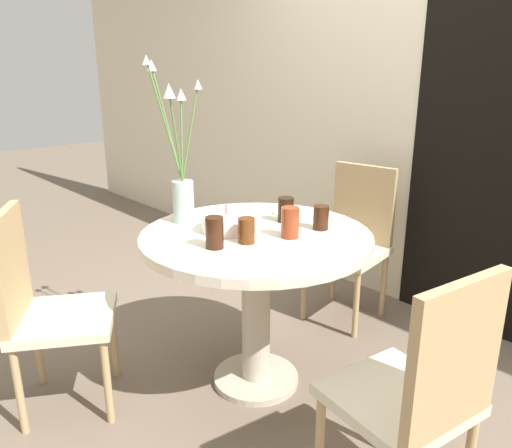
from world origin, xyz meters
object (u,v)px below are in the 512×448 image
at_px(drink_glass_2, 290,222).
at_px(flower_vase, 180,173).
at_px(birthday_cake, 226,223).
at_px(drink_glass_0, 215,233).
at_px(chair_right_flank, 420,389).
at_px(drink_glass_1, 321,218).
at_px(chair_far_back, 42,302).
at_px(side_plate, 291,212).
at_px(chair_near_front, 354,234).
at_px(drink_glass_4, 286,210).
at_px(drink_glass_3, 246,231).

bearing_deg(drink_glass_2, flower_vase, -157.74).
bearing_deg(birthday_cake, drink_glass_0, -51.80).
height_order(chair_right_flank, drink_glass_2, chair_right_flank).
bearing_deg(drink_glass_1, chair_right_flank, -27.89).
height_order(chair_far_back, side_plate, chair_far_back).
bearing_deg(chair_near_front, drink_glass_4, -89.77).
height_order(drink_glass_0, drink_glass_1, drink_glass_0).
relative_size(birthday_cake, drink_glass_1, 2.01).
bearing_deg(side_plate, drink_glass_3, -68.91).
bearing_deg(birthday_cake, side_plate, 89.93).
bearing_deg(flower_vase, side_plate, 61.96).
distance_m(chair_far_back, drink_glass_1, 1.23).
xyz_separation_m(side_plate, drink_glass_1, (0.26, -0.09, 0.05)).
bearing_deg(chair_near_front, drink_glass_0, -90.47).
distance_m(birthday_cake, side_plate, 0.41).
distance_m(birthday_cake, drink_glass_1, 0.42).
distance_m(chair_near_front, drink_glass_2, 0.93).
relative_size(drink_glass_2, drink_glass_4, 1.14).
relative_size(chair_near_front, drink_glass_2, 6.82).
distance_m(chair_far_back, drink_glass_0, 0.79).
xyz_separation_m(chair_right_flank, drink_glass_4, (-0.92, 0.36, 0.30)).
height_order(chair_near_front, drink_glass_2, chair_near_front).
relative_size(chair_near_front, side_plate, 4.95).
xyz_separation_m(chair_right_flank, drink_glass_1, (-0.74, 0.39, 0.30)).
bearing_deg(drink_glass_3, drink_glass_4, 106.24).
xyz_separation_m(birthday_cake, drink_glass_1, (0.26, 0.32, 0.02)).
height_order(side_plate, drink_glass_4, drink_glass_4).
bearing_deg(drink_glass_4, drink_glass_1, 9.82).
height_order(chair_right_flank, drink_glass_4, chair_right_flank).
relative_size(chair_far_back, flower_vase, 1.21).
bearing_deg(drink_glass_1, drink_glass_2, -95.14).
distance_m(drink_glass_2, drink_glass_4, 0.22).
bearing_deg(drink_glass_3, drink_glass_2, 67.78).
relative_size(flower_vase, drink_glass_1, 6.91).
distance_m(birthday_cake, drink_glass_2, 0.29).
distance_m(flower_vase, drink_glass_3, 0.46).
height_order(chair_far_back, drink_glass_0, chair_far_back).
height_order(chair_far_back, drink_glass_3, chair_far_back).
xyz_separation_m(chair_near_front, drink_glass_4, (0.10, -0.68, 0.30)).
height_order(flower_vase, drink_glass_1, flower_vase).
relative_size(side_plate, drink_glass_3, 1.72).
height_order(birthday_cake, drink_glass_0, drink_glass_0).
relative_size(chair_near_front, flower_vase, 1.21).
xyz_separation_m(chair_far_back, drink_glass_0, (0.50, 0.52, 0.31)).
distance_m(side_plate, drink_glass_4, 0.15).
distance_m(drink_glass_2, drink_glass_3, 0.19).
distance_m(side_plate, drink_glass_3, 0.48).
bearing_deg(drink_glass_1, flower_vase, -143.22).
height_order(chair_far_back, flower_vase, flower_vase).
xyz_separation_m(drink_glass_1, drink_glass_2, (-0.02, -0.18, 0.01)).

